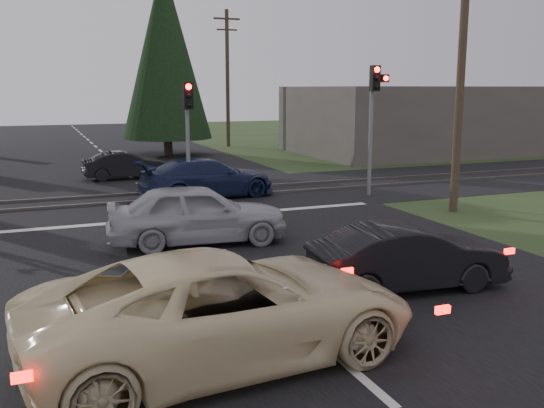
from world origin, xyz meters
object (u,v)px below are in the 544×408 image
traffic_signal_center (188,121)px  blue_sedan (207,178)px  utility_pole_far (156,80)px  dark_hatchback (407,258)px  utility_pole_mid (227,76)px  dark_car_far (126,165)px  traffic_signal_right (374,105)px  silver_car (197,214)px  utility_pole_near (462,61)px  cream_coupe (224,308)px

traffic_signal_center → blue_sedan: size_ratio=0.83×
utility_pole_far → dark_hatchback: 55.42m
utility_pole_mid → dark_hatchback: utility_pole_mid is taller
traffic_signal_center → dark_car_far: 6.92m
traffic_signal_right → dark_car_far: traffic_signal_right is taller
utility_pole_mid → blue_sedan: bearing=-109.7°
utility_pole_mid → utility_pole_far: 25.00m
traffic_signal_right → silver_car: bearing=-150.3°
traffic_signal_center → utility_pole_near: size_ratio=0.46×
dark_hatchback → silver_car: (-2.91, 5.02, 0.13)m
utility_pole_far → cream_coupe: 57.70m
utility_pole_near → utility_pole_mid: bearing=90.0°
utility_pole_mid → silver_car: (-8.70, -24.95, -3.95)m
traffic_signal_right → blue_sedan: traffic_signal_right is taller
utility_pole_near → silver_car: size_ratio=1.99×
traffic_signal_right → silver_car: size_ratio=1.04×
utility_pole_near → traffic_signal_center: bearing=148.0°
silver_car → dark_car_far: (-0.06, 12.06, -0.18)m
utility_pole_mid → silver_car: utility_pole_mid is taller
silver_car → blue_sedan: (2.01, 6.29, -0.06)m
traffic_signal_right → cream_coupe: traffic_signal_right is taller
traffic_signal_right → utility_pole_mid: utility_pole_mid is taller
utility_pole_far → cream_coupe: size_ratio=1.57×
traffic_signal_right → traffic_signal_center: bearing=169.6°
traffic_signal_right → utility_pole_mid: 20.60m
utility_pole_near → silver_car: bearing=-173.8°
cream_coupe → blue_sedan: 13.45m
traffic_signal_center → dark_hatchback: 10.99m
utility_pole_near → blue_sedan: 9.45m
blue_sedan → utility_pole_mid: bearing=-25.6°
traffic_signal_right → utility_pole_far: size_ratio=0.52×
utility_pole_near → utility_pole_far: 49.00m
traffic_signal_right → utility_pole_near: 3.87m
cream_coupe → silver_car: bearing=-17.1°
traffic_signal_center → dark_hatchback: (1.71, -10.64, -2.16)m
blue_sedan → dark_car_far: (-2.07, 5.77, -0.12)m
dark_hatchback → blue_sedan: bearing=9.5°
utility_pole_far → blue_sedan: (-6.69, -43.66, -4.01)m
dark_car_far → cream_coupe: bearing=174.1°
utility_pole_near → silver_car: 9.60m
utility_pole_mid → traffic_signal_center: bearing=-111.2°
traffic_signal_center → dark_car_far: traffic_signal_center is taller
blue_sedan → utility_pole_far: bearing=-14.5°
utility_pole_mid → traffic_signal_right: bearing=-92.7°
traffic_signal_center → utility_pole_mid: bearing=68.8°
dark_hatchback → dark_car_far: bearing=14.8°
utility_pole_mid → blue_sedan: size_ratio=1.83×
cream_coupe → blue_sedan: size_ratio=1.17×
utility_pole_mid → blue_sedan: (-6.69, -18.66, -4.01)m
utility_pole_far → silver_car: bearing=-99.9°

